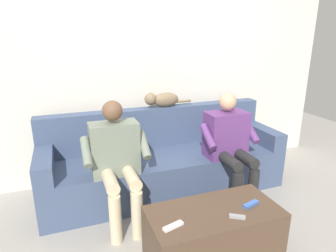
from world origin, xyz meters
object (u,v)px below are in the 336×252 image
at_px(couch, 164,163).
at_px(remote_gray, 237,217).
at_px(cat_on_backrest, 162,99).
at_px(coffee_table, 213,234).
at_px(person_left_seated, 229,141).
at_px(remote_white, 173,226).
at_px(remote_blue, 251,204).
at_px(person_right_seated, 117,157).

xyz_separation_m(couch, remote_gray, (-0.10, 1.27, 0.12)).
relative_size(cat_on_backrest, remote_gray, 4.84).
relative_size(coffee_table, person_left_seated, 0.91).
distance_m(remote_white, remote_blue, 0.64).
bearing_deg(remote_blue, remote_gray, 12.85).
xyz_separation_m(couch, person_right_seated, (0.57, 0.39, 0.32)).
relative_size(couch, person_right_seated, 2.30).
height_order(couch, coffee_table, couch).
xyz_separation_m(person_left_seated, cat_on_backrest, (0.51, -0.62, 0.34)).
bearing_deg(remote_blue, couch, -91.50).
relative_size(couch, cat_on_backrest, 4.67).
distance_m(person_left_seated, remote_white, 1.27).
relative_size(person_left_seated, person_right_seated, 0.98).
relative_size(person_left_seated, remote_blue, 7.86).
height_order(person_left_seated, cat_on_backrest, person_left_seated).
bearing_deg(cat_on_backrest, person_right_seated, 44.81).
height_order(couch, remote_gray, couch).
distance_m(person_right_seated, cat_on_backrest, 0.96).
distance_m(couch, coffee_table, 1.13).
bearing_deg(remote_white, cat_on_backrest, -122.26).
xyz_separation_m(coffee_table, person_right_seated, (0.57, -0.74, 0.41)).
distance_m(cat_on_backrest, remote_white, 1.61).
xyz_separation_m(coffee_table, cat_on_backrest, (-0.07, -1.37, 0.75)).
height_order(couch, person_right_seated, person_right_seated).
bearing_deg(person_left_seated, person_right_seated, 0.90).
height_order(coffee_table, person_left_seated, person_left_seated).
bearing_deg(couch, cat_on_backrest, -105.18).
height_order(person_right_seated, remote_gray, person_right_seated).
xyz_separation_m(coffee_table, remote_white, (0.36, 0.08, 0.21)).
bearing_deg(cat_on_backrest, remote_gray, 91.45).
distance_m(person_left_seated, person_right_seated, 1.14).
relative_size(couch, remote_gray, 22.60).
bearing_deg(cat_on_backrest, person_left_seated, 129.38).
bearing_deg(person_left_seated, couch, -33.01).
relative_size(person_left_seated, cat_on_backrest, 2.00).
bearing_deg(remote_gray, cat_on_backrest, 124.46).
distance_m(coffee_table, remote_white, 0.42).
bearing_deg(coffee_table, person_right_seated, -52.20).
relative_size(remote_white, remote_gray, 1.33).
bearing_deg(remote_gray, remote_white, -153.87).
height_order(person_right_seated, remote_white, person_right_seated).
distance_m(person_right_seated, remote_blue, 1.18).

